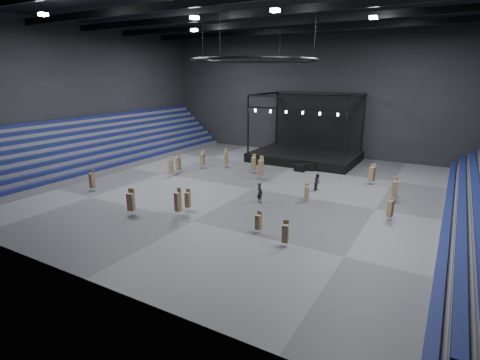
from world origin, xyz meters
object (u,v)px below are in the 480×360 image
Objects in this scene: chair_stack_8 at (285,233)px; man_center at (260,193)px; chair_stack_2 at (372,173)px; chair_stack_11 at (171,166)px; chair_stack_3 at (179,163)px; chair_stack_14 at (131,201)px; stage at (307,150)px; chair_stack_12 at (226,158)px; chair_stack_15 at (395,189)px; chair_stack_1 at (307,192)px; chair_stack_10 at (202,159)px; chair_stack_13 at (261,167)px; flight_case_mid at (299,168)px; chair_stack_7 at (92,180)px; flight_case_right at (309,167)px; chair_stack_9 at (178,201)px; chair_stack_0 at (188,199)px; chair_stack_5 at (254,163)px; crew_member at (318,182)px; chair_stack_4 at (258,222)px; chair_stack_6 at (390,208)px; flight_case_left at (257,162)px.

man_center is (-5.87, 7.57, -0.07)m from chair_stack_8.
chair_stack_11 reaches higher than chair_stack_2.
chair_stack_3 is 14.46m from chair_stack_14.
stage is at bearing 33.46° from chair_stack_11.
chair_stack_2 reaches higher than man_center.
chair_stack_12 is 1.01× the size of chair_stack_15.
chair_stack_1 is 17.42m from chair_stack_10.
stage reaches higher than chair_stack_13.
chair_stack_12 is (-13.99, 7.86, 0.28)m from chair_stack_1.
man_center reaches higher than flight_case_mid.
chair_stack_11 is at bearing -141.42° from flight_case_mid.
chair_stack_7 is 1.01× the size of chair_stack_10.
chair_stack_8 is (6.02, -21.44, 0.57)m from flight_case_right.
chair_stack_3 is 0.95× the size of chair_stack_9.
chair_stack_13 is (12.95, 12.87, 0.21)m from chair_stack_7.
chair_stack_12 is 1.03× the size of chair_stack_14.
chair_stack_10 is at bearing -153.79° from chair_stack_12.
chair_stack_5 is at bearing 87.07° from chair_stack_0.
chair_stack_3 is 1.18× the size of chair_stack_8.
chair_stack_0 is at bearing -95.01° from chair_stack_13.
chair_stack_14 is (-15.90, -20.00, 0.02)m from chair_stack_2.
flight_case_right is 13.61m from chair_stack_10.
chair_stack_13 is 1.49× the size of crew_member.
chair_stack_14 is (-11.18, -2.06, 0.32)m from chair_stack_4.
chair_stack_5 is 18.95m from chair_stack_6.
chair_stack_12 reaches higher than chair_stack_11.
chair_stack_15 is (18.97, 15.21, -0.01)m from chair_stack_14.
chair_stack_10 is 0.96× the size of chair_stack_11.
chair_stack_4 is 0.89× the size of chair_stack_8.
chair_stack_12 is (3.13, 7.20, -0.01)m from chair_stack_11.
flight_case_left is 15.67m from chair_stack_1.
chair_stack_12 is (-16.09, 17.81, 0.20)m from chair_stack_8.
flight_case_right is 20.86m from chair_stack_9.
chair_stack_5 reaches higher than chair_stack_10.
chair_stack_10 is 1.27× the size of crew_member.
chair_stack_15 is at bearing 29.94° from chair_stack_0.
chair_stack_14 is (-11.75, -10.90, 0.30)m from chair_stack_1.
chair_stack_6 is 0.84× the size of chair_stack_12.
chair_stack_8 reaches higher than flight_case_left.
chair_stack_11 is at bearing -140.63° from flight_case_right.
chair_stack_0 is 12.58m from chair_stack_13.
chair_stack_15 is (24.59, 1.89, 0.06)m from chair_stack_3.
flight_case_right is (7.11, 0.38, 0.09)m from flight_case_left.
flight_case_left is at bearing 110.70° from chair_stack_8.
chair_stack_9 reaches higher than chair_stack_14.
chair_stack_8 is (-2.05, -19.05, -0.21)m from chair_stack_2.
chair_stack_3 is (-13.45, -9.07, 0.73)m from flight_case_right.
chair_stack_2 is 1.18× the size of chair_stack_8.
chair_stack_9 is (-0.03, -1.31, 0.20)m from chair_stack_0.
stage reaches higher than chair_stack_2.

